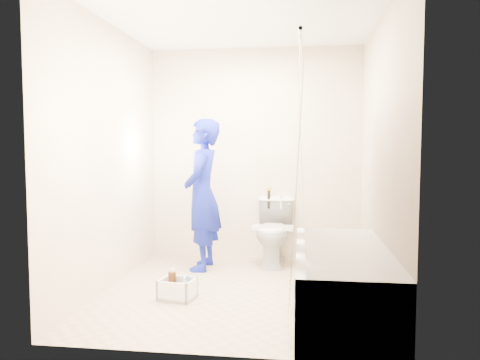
# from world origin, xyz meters

# --- Properties ---
(floor) EXTENTS (2.60, 2.60, 0.00)m
(floor) POSITION_xyz_m (0.00, 0.00, 0.00)
(floor) COLOR tan
(floor) RESTS_ON ground
(ceiling) EXTENTS (2.40, 2.60, 0.02)m
(ceiling) POSITION_xyz_m (0.00, 0.00, 2.40)
(ceiling) COLOR white
(ceiling) RESTS_ON wall_back
(wall_back) EXTENTS (2.40, 0.02, 2.40)m
(wall_back) POSITION_xyz_m (0.00, 1.30, 1.20)
(wall_back) COLOR beige
(wall_back) RESTS_ON ground
(wall_front) EXTENTS (2.40, 0.02, 2.40)m
(wall_front) POSITION_xyz_m (0.00, -1.30, 1.20)
(wall_front) COLOR beige
(wall_front) RESTS_ON ground
(wall_left) EXTENTS (0.02, 2.60, 2.40)m
(wall_left) POSITION_xyz_m (-1.20, 0.00, 1.20)
(wall_left) COLOR beige
(wall_left) RESTS_ON ground
(wall_right) EXTENTS (0.02, 2.60, 2.40)m
(wall_right) POSITION_xyz_m (1.20, 0.00, 1.20)
(wall_right) COLOR beige
(wall_right) RESTS_ON ground
(bathtub) EXTENTS (0.70, 1.75, 0.50)m
(bathtub) POSITION_xyz_m (0.85, -0.43, 0.27)
(bathtub) COLOR white
(bathtub) RESTS_ON ground
(curtain_rod) EXTENTS (0.02, 1.90, 0.02)m
(curtain_rod) POSITION_xyz_m (0.52, -0.43, 1.95)
(curtain_rod) COLOR silver
(curtain_rod) RESTS_ON wall_back
(shower_curtain) EXTENTS (0.06, 1.75, 1.80)m
(shower_curtain) POSITION_xyz_m (0.52, -0.43, 1.02)
(shower_curtain) COLOR white
(shower_curtain) RESTS_ON curtain_rod
(toilet) EXTENTS (0.42, 0.72, 0.72)m
(toilet) POSITION_xyz_m (0.24, 1.01, 0.36)
(toilet) COLOR white
(toilet) RESTS_ON ground
(tank_lid) EXTENTS (0.45, 0.21, 0.03)m
(tank_lid) POSITION_xyz_m (0.24, 0.89, 0.42)
(tank_lid) COLOR silver
(tank_lid) RESTS_ON toilet
(tank_internals) EXTENTS (0.18, 0.06, 0.23)m
(tank_internals) POSITION_xyz_m (0.20, 1.20, 0.71)
(tank_internals) COLOR black
(tank_internals) RESTS_ON toilet
(plumber) EXTENTS (0.39, 0.58, 1.57)m
(plumber) POSITION_xyz_m (-0.49, 0.71, 0.79)
(plumber) COLOR #103FA3
(plumber) RESTS_ON ground
(cleaning_caddy) EXTENTS (0.32, 0.28, 0.22)m
(cleaning_caddy) POSITION_xyz_m (-0.49, -0.29, 0.08)
(cleaning_caddy) COLOR white
(cleaning_caddy) RESTS_ON ground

